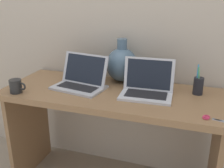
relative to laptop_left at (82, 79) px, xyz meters
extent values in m
cube|color=#BCAD99|center=(0.22, 0.30, 0.41)|extent=(4.40, 0.04, 2.40)
cube|color=olive|center=(0.22, -0.01, -0.08)|extent=(1.40, 0.56, 0.04)
cube|color=olive|center=(-0.44, -0.01, -0.44)|extent=(0.03, 0.47, 0.70)
cube|color=olive|center=(0.88, -0.01, -0.44)|extent=(0.03, 0.47, 0.70)
cube|color=#B2B2B7|center=(-0.01, -0.03, -0.05)|extent=(0.36, 0.27, 0.01)
cube|color=black|center=(-0.01, -0.03, -0.04)|extent=(0.28, 0.17, 0.00)
cube|color=#B2B2B7|center=(0.01, 0.04, 0.06)|extent=(0.34, 0.13, 0.20)
cube|color=black|center=(0.01, 0.04, 0.06)|extent=(0.30, 0.12, 0.17)
cube|color=silver|center=(0.44, -0.03, -0.05)|extent=(0.32, 0.22, 0.01)
cube|color=black|center=(0.44, -0.03, -0.04)|extent=(0.25, 0.14, 0.00)
cube|color=silver|center=(0.43, 0.05, 0.06)|extent=(0.31, 0.06, 0.20)
cube|color=black|center=(0.43, 0.05, 0.06)|extent=(0.27, 0.05, 0.18)
ellipsoid|color=slate|center=(0.22, 0.20, 0.06)|extent=(0.22, 0.22, 0.23)
cylinder|color=slate|center=(0.22, 0.20, 0.20)|extent=(0.07, 0.07, 0.07)
cylinder|color=black|center=(-0.35, -0.22, -0.01)|extent=(0.08, 0.08, 0.09)
torus|color=black|center=(-0.30, -0.22, -0.01)|extent=(0.05, 0.01, 0.05)
cylinder|color=black|center=(0.73, 0.11, 0.00)|extent=(0.06, 0.06, 0.11)
cylinder|color=#338CBF|center=(0.72, 0.11, 0.05)|extent=(0.01, 0.03, 0.16)
cylinder|color=#4CA566|center=(0.73, 0.10, 0.05)|extent=(0.02, 0.01, 0.14)
cube|color=#B7B7BC|center=(0.86, -0.22, -0.05)|extent=(0.10, 0.02, 0.00)
cube|color=#B7B7BC|center=(0.86, -0.23, -0.05)|extent=(0.10, 0.05, 0.00)
torus|color=#D83359|center=(0.78, -0.22, -0.05)|extent=(0.03, 0.03, 0.01)
torus|color=#D83359|center=(0.78, -0.20, -0.05)|extent=(0.03, 0.04, 0.01)
camera|label=1|loc=(0.70, -1.48, 0.55)|focal=42.02mm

